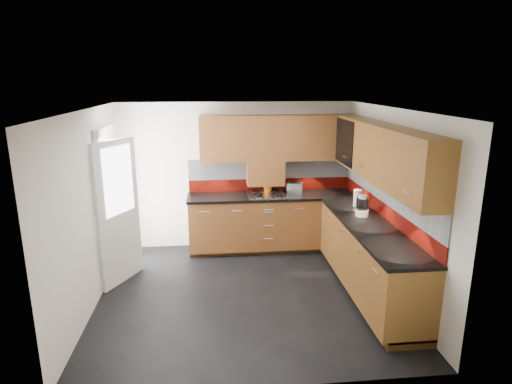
{
  "coord_description": "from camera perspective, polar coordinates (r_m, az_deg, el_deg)",
  "views": [
    {
      "loc": [
        -0.39,
        -5.11,
        2.74
      ],
      "look_at": [
        0.2,
        0.65,
        1.21
      ],
      "focal_mm": 30.0,
      "sensor_mm": 36.0,
      "label": 1
    }
  ],
  "objects": [
    {
      "name": "toaster",
      "position": [
        7.0,
        5.21,
        0.53
      ],
      "size": [
        0.28,
        0.23,
        0.18
      ],
      "color": "silver",
      "rests_on": "countertop"
    },
    {
      "name": "room",
      "position": [
        5.27,
        -1.39,
        1.14
      ],
      "size": [
        4.0,
        3.8,
        2.64
      ],
      "color": "black"
    },
    {
      "name": "paper_towel",
      "position": [
        6.41,
        13.38,
        -0.81
      ],
      "size": [
        0.14,
        0.14,
        0.25
      ],
      "primitive_type": "cylinder",
      "rotation": [
        0.0,
        0.0,
        0.18
      ],
      "color": "white",
      "rests_on": "countertop"
    },
    {
      "name": "utensil_pot",
      "position": [
        7.01,
        1.57,
        0.75
      ],
      "size": [
        0.13,
        0.13,
        0.48
      ],
      "color": "orange",
      "rests_on": "countertop"
    },
    {
      "name": "food_processor",
      "position": [
        5.98,
        13.98,
        -1.89
      ],
      "size": [
        0.17,
        0.17,
        0.29
      ],
      "color": "white",
      "rests_on": "countertop"
    },
    {
      "name": "glass_cabinet",
      "position": [
        6.58,
        12.94,
        6.75
      ],
      "size": [
        0.32,
        0.8,
        0.66
      ],
      "color": "black",
      "rests_on": "room"
    },
    {
      "name": "backsplash",
      "position": [
        6.45,
        9.34,
        0.83
      ],
      "size": [
        2.7,
        3.2,
        0.54
      ],
      "color": "maroon",
      "rests_on": "countertop"
    },
    {
      "name": "extractor_hood",
      "position": [
        6.95,
        1.26,
        2.63
      ],
      "size": [
        0.6,
        0.33,
        0.4
      ],
      "primitive_type": "cube",
      "color": "#5E3515",
      "rests_on": "room"
    },
    {
      "name": "countertop",
      "position": [
        6.26,
        7.79,
        -2.28
      ],
      "size": [
        2.72,
        3.22,
        0.04
      ],
      "color": "black",
      "rests_on": "base_cabinets"
    },
    {
      "name": "gas_hob",
      "position": [
        6.87,
        1.42,
        -0.31
      ],
      "size": [
        0.61,
        0.53,
        0.05
      ],
      "color": "silver",
      "rests_on": "countertop"
    },
    {
      "name": "orange_cloth",
      "position": [
        6.21,
        13.7,
        -2.45
      ],
      "size": [
        0.16,
        0.14,
        0.02
      ],
      "primitive_type": "cube",
      "rotation": [
        0.0,
        0.0,
        0.08
      ],
      "color": "#E04118",
      "rests_on": "countertop"
    },
    {
      "name": "base_cabinets",
      "position": [
        6.43,
        7.73,
        -6.35
      ],
      "size": [
        2.7,
        3.2,
        0.95
      ],
      "color": "#5E3515",
      "rests_on": "room"
    },
    {
      "name": "back_door",
      "position": [
        6.26,
        -18.41,
        -1.85
      ],
      "size": [
        0.42,
        1.19,
        2.04
      ],
      "color": "white",
      "rests_on": "room"
    },
    {
      "name": "upper_cabinets",
      "position": [
        6.18,
        9.52,
        6.16
      ],
      "size": [
        2.5,
        3.2,
        0.72
      ],
      "color": "#5E3515",
      "rests_on": "room"
    }
  ]
}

